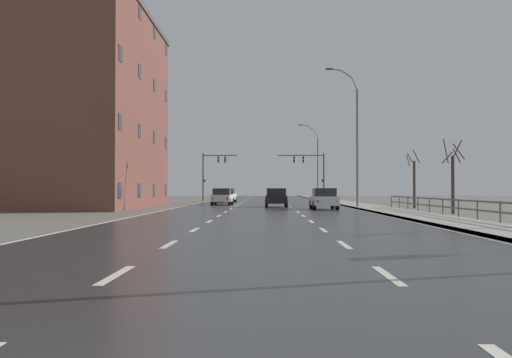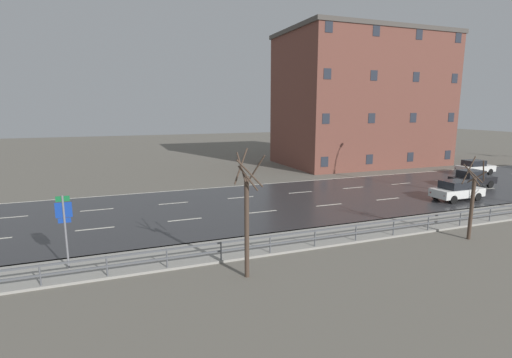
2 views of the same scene
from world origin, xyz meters
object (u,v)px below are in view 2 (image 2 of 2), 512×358
car_far_right (472,178)px  brick_building (361,100)px  highway_sign (65,223)px  car_far_left (457,190)px  car_mid_centre (475,167)px

car_far_right → brick_building: size_ratio=0.20×
highway_sign → car_far_left: 27.60m
car_far_right → brick_building: brick_building is taller
car_far_right → car_mid_centre: bearing=129.2°
car_far_left → car_far_right: 6.56m
car_far_right → car_far_left: bearing=-58.3°
car_far_left → car_far_right: bearing=120.0°
highway_sign → car_far_left: (-3.88, 27.29, -1.41)m
car_far_right → highway_sign: bearing=-76.7°
car_far_right → brick_building: 18.43m
car_far_left → brick_building: (-20.23, 5.28, 7.41)m
highway_sign → car_far_right: (-7.24, 32.92, -1.41)m
car_mid_centre → brick_building: size_ratio=0.20×
highway_sign → car_far_right: size_ratio=0.84×
highway_sign → car_far_right: 33.74m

